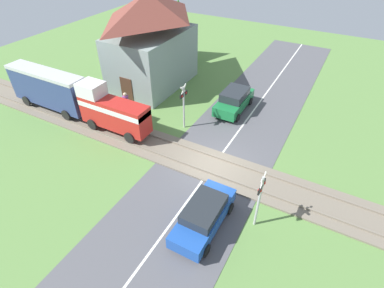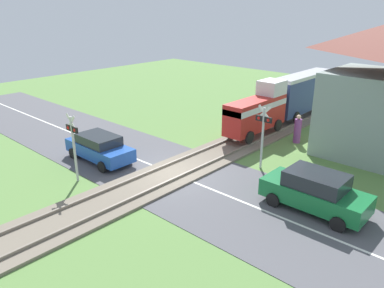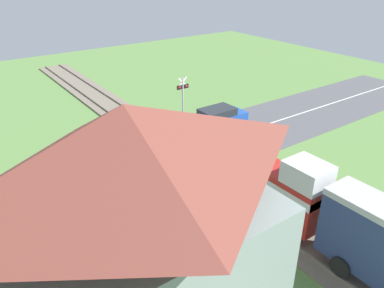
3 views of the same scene
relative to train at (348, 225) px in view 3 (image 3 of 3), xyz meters
name	(u,v)px [view 3 (image 3 of 3)]	position (x,y,z in m)	size (l,w,h in m)	color
ground_plane	(178,153)	(0.00, -10.93, -1.87)	(60.00, 60.00, 0.00)	#5B8442
road_surface	(178,153)	(0.00, -10.93, -1.86)	(48.00, 6.40, 0.02)	#515156
track_bed	(178,152)	(0.00, -10.93, -1.80)	(2.80, 48.00, 0.24)	#756B5B
train	(348,225)	(0.00, 0.00, 0.00)	(1.58, 12.04, 3.18)	red
car_near_crossing	(217,118)	(-4.07, -12.37, -1.09)	(4.17, 1.80, 1.47)	#1E4CA8
car_far_side	(72,189)	(6.71, -9.49, -1.01)	(4.21, 1.92, 1.66)	#197038
crossing_signal_west_approach	(183,94)	(-2.81, -14.53, 0.25)	(0.90, 0.18, 3.31)	#B7B7B7
crossing_signal_east_approach	(169,159)	(2.81, -7.33, 0.25)	(0.90, 0.18, 3.31)	#B7B7B7
station_building	(135,242)	(7.42, -1.64, 1.81)	(7.93, 5.16, 7.47)	gray
pedestrian_by_station	(246,234)	(2.37, -2.62, -1.07)	(0.43, 0.43, 1.75)	#7F3D84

